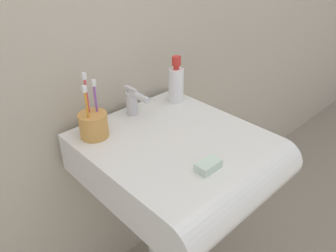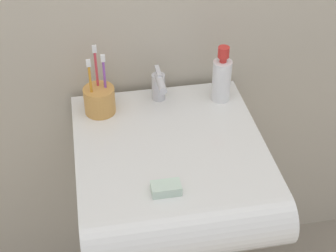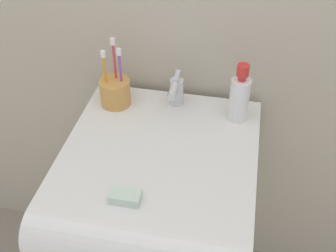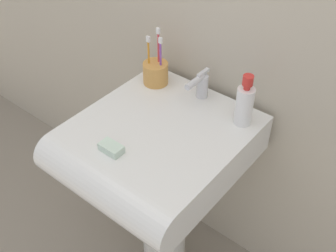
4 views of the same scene
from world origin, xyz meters
name	(u,v)px [view 4 (image 4 of 4)]	position (x,y,z in m)	size (l,w,h in m)	color
sink_pedestal	(164,215)	(0.00, 0.00, 0.31)	(0.17, 0.17, 0.62)	white
sink_basin	(153,150)	(0.00, -0.05, 0.69)	(0.50, 0.57, 0.13)	white
faucet	(201,85)	(0.01, 0.19, 0.81)	(0.04, 0.11, 0.10)	silver
toothbrush_cup	(156,72)	(-0.17, 0.16, 0.80)	(0.09, 0.09, 0.20)	#D19347
soap_bottle	(245,104)	(0.18, 0.16, 0.83)	(0.05, 0.05, 0.17)	white
bar_soap	(111,148)	(-0.04, -0.18, 0.77)	(0.07, 0.04, 0.02)	silver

